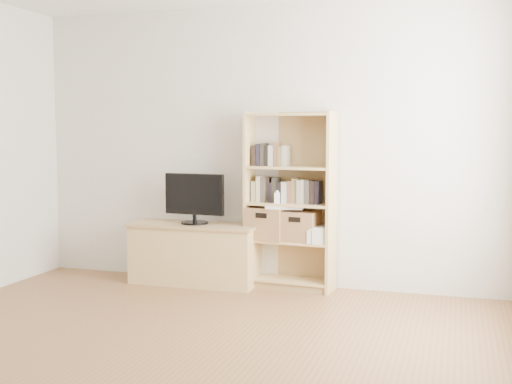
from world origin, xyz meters
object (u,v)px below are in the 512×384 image
at_px(baby_monitor, 277,198).
at_px(basket_left, 267,223).
at_px(television, 194,199).
at_px(basket_right, 300,226).
at_px(laptop, 286,207).
at_px(bookshelf, 290,201).
at_px(tv_stand, 195,255).

distance_m(baby_monitor, basket_left, 0.29).
distance_m(television, basket_right, 1.03).
height_order(basket_right, laptop, laptop).
bearing_deg(laptop, basket_right, -3.42).
height_order(bookshelf, laptop, bookshelf).
relative_size(basket_left, laptop, 1.06).
bearing_deg(basket_right, baby_monitor, -153.57).
relative_size(tv_stand, television, 2.00).
relative_size(bookshelf, laptop, 4.79).
bearing_deg(tv_stand, baby_monitor, -0.74).
xyz_separation_m(tv_stand, television, (0.00, 0.00, 0.53)).
height_order(basket_left, basket_right, basket_left).
xyz_separation_m(baby_monitor, basket_right, (0.19, 0.07, -0.25)).
xyz_separation_m(tv_stand, basket_right, (1.00, 0.07, 0.31)).
xyz_separation_m(television, laptop, (0.87, 0.06, -0.05)).
bearing_deg(basket_right, television, -169.60).
bearing_deg(laptop, bookshelf, 21.80).
bearing_deg(television, bookshelf, 9.43).
bearing_deg(basket_left, tv_stand, -166.16).
relative_size(baby_monitor, basket_left, 0.28).
xyz_separation_m(tv_stand, baby_monitor, (0.81, -0.00, 0.57)).
xyz_separation_m(television, baby_monitor, (0.81, -0.00, 0.03)).
height_order(television, baby_monitor, television).
height_order(bookshelf, basket_right, bookshelf).
bearing_deg(bookshelf, television, -170.51).
bearing_deg(basket_right, basket_left, -177.91).
distance_m(baby_monitor, laptop, 0.12).
distance_m(bookshelf, basket_left, 0.30).
bearing_deg(tv_stand, basket_right, 3.32).
distance_m(tv_stand, laptop, 1.00).
xyz_separation_m(tv_stand, basket_left, (0.69, 0.09, 0.32)).
xyz_separation_m(tv_stand, bookshelf, (0.90, 0.08, 0.53)).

